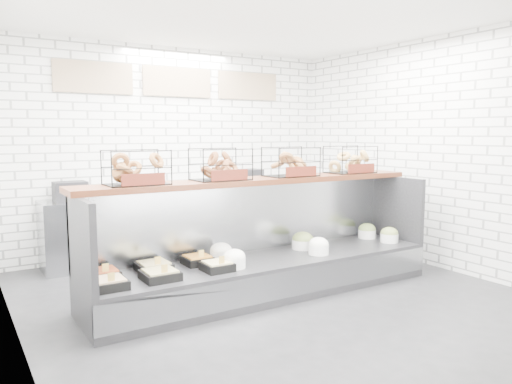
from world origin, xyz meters
TOP-DOWN VIEW (x-y plane):
  - ground at (0.00, 0.00)m, footprint 5.50×5.50m
  - room_shell at (0.00, 0.60)m, footprint 5.02×5.51m
  - display_case at (-0.01, 0.35)m, footprint 4.00×0.90m
  - bagel_shelf at (-0.01, 0.52)m, footprint 4.10×0.50m
  - prep_counter at (-0.01, 2.43)m, footprint 4.00×0.60m

SIDE VIEW (x-z plane):
  - ground at x=0.00m, z-range 0.00..0.00m
  - display_case at x=-0.01m, z-range -0.27..0.93m
  - prep_counter at x=-0.01m, z-range -0.13..1.07m
  - bagel_shelf at x=-0.01m, z-range 1.18..1.58m
  - room_shell at x=0.00m, z-range 0.55..3.56m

